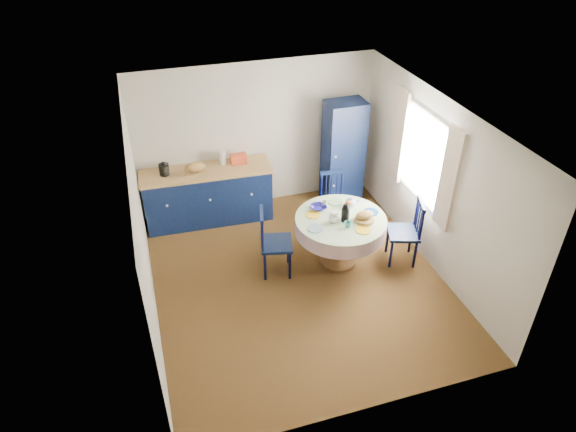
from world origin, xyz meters
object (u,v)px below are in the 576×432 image
Objects in this scene: chair_far at (333,200)px; cobalt_bowl at (319,207)px; kitchen_counter at (208,194)px; mug_b at (348,225)px; mug_d at (324,204)px; dining_table at (341,225)px; mug_c at (350,202)px; chair_left at (273,242)px; pantry_cabinet at (343,153)px; chair_right at (406,231)px; mug_a at (333,219)px.

cobalt_bowl is (-0.48, -0.62, 0.34)m from chair_far.
kitchen_counter is 2.57m from mug_b.
mug_d is at bearing -116.55° from chair_far.
mug_c is at bearing 49.38° from dining_table.
chair_left is 1.29m from mug_c.
mug_c is at bearing -109.20° from pantry_cabinet.
pantry_cabinet is at bearing 65.40° from chair_far.
mug_d is (0.86, 0.28, 0.31)m from chair_left.
dining_table is at bearing -85.33° from chair_right.
mug_b is at bearing -47.49° from kitchen_counter.
chair_left is at bearing 161.96° from mug_b.
cobalt_bowl is at bearing -155.49° from mug_d.
mug_a is at bearing -117.48° from pantry_cabinet.
chair_right is at bearing -36.58° from mug_c.
pantry_cabinet is at bearing 67.22° from dining_table.
dining_table is at bearing -97.88° from chair_far.
cobalt_bowl is (0.76, 0.23, 0.30)m from chair_left.
pantry_cabinet is 19.48× the size of mug_b.
chair_right is 10.70× the size of mug_d.
pantry_cabinet is 2.00m from mug_b.
chair_right is at bearing -8.82° from mug_a.
mug_d is (-0.38, 0.08, 0.00)m from mug_c.
cobalt_bowl is at bearing -120.81° from chair_far.
pantry_cabinet is 0.93m from chair_far.
mug_d is (0.02, 0.43, -0.00)m from mug_a.
mug_c reaches higher than cobalt_bowl.
chair_left is 10.78× the size of mug_d.
kitchen_counter is at bearing 129.98° from mug_b.
mug_b is 0.98× the size of mug_d.
mug_c is at bearing 64.22° from mug_b.
mug_b is (0.98, -0.32, 0.31)m from chair_left.
dining_table is at bearing 20.43° from mug_a.
chair_far is at bearing -123.00° from pantry_cabinet.
mug_b is 0.84× the size of mug_c.
mug_b is (-0.69, -1.87, -0.08)m from pantry_cabinet.
mug_d is at bearing -123.89° from pantry_cabinet.
chair_far is 10.06× the size of mug_b.
mug_c is (0.40, 0.35, -0.00)m from mug_a.
chair_right is 10.92× the size of mug_b.
chair_left is 4.53× the size of cobalt_bowl.
mug_c is (1.23, 0.20, 0.31)m from chair_left.
pantry_cabinet is 16.27× the size of mug_c.
kitchen_counter is 1.16× the size of pantry_cabinet.
cobalt_bowl is (-0.08, 0.38, -0.02)m from mug_a.
mug_b is at bearing -115.78° from mug_c.
dining_table reaches higher than mug_b.
chair_left is 1.01× the size of chair_right.
kitchen_counter is 2.06m from mug_d.
mug_a is 0.39m from cobalt_bowl.
chair_far is 8.40× the size of mug_c.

